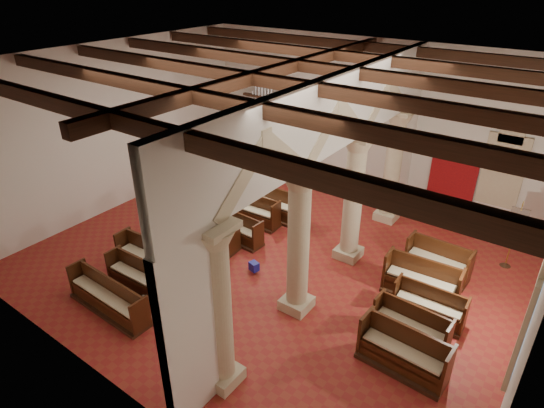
{
  "coord_description": "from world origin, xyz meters",
  "views": [
    {
      "loc": [
        6.87,
        -9.66,
        8.22
      ],
      "look_at": [
        -0.46,
        0.5,
        1.62
      ],
      "focal_mm": 30.0,
      "sensor_mm": 36.0,
      "label": 1
    }
  ],
  "objects_px": {
    "pipe_organ": "(264,141)",
    "processional_banner": "(511,245)",
    "nave_pew_0": "(109,301)",
    "aisle_pew_0": "(403,356)",
    "lectern": "(265,171)"
  },
  "relations": [
    {
      "from": "aisle_pew_0",
      "to": "pipe_organ",
      "type": "bearing_deg",
      "value": 144.72
    },
    {
      "from": "pipe_organ",
      "to": "aisle_pew_0",
      "type": "relative_size",
      "value": 2.13
    },
    {
      "from": "pipe_organ",
      "to": "processional_banner",
      "type": "distance_m",
      "value": 10.62
    },
    {
      "from": "lectern",
      "to": "aisle_pew_0",
      "type": "distance_m",
      "value": 10.46
    },
    {
      "from": "pipe_organ",
      "to": "lectern",
      "type": "height_order",
      "value": "pipe_organ"
    },
    {
      "from": "pipe_organ",
      "to": "nave_pew_0",
      "type": "height_order",
      "value": "pipe_organ"
    },
    {
      "from": "pipe_organ",
      "to": "processional_banner",
      "type": "xyz_separation_m",
      "value": [
        10.48,
        -1.61,
        -0.6
      ]
    },
    {
      "from": "pipe_organ",
      "to": "lectern",
      "type": "distance_m",
      "value": 1.71
    },
    {
      "from": "nave_pew_0",
      "to": "aisle_pew_0",
      "type": "height_order",
      "value": "aisle_pew_0"
    },
    {
      "from": "lectern",
      "to": "aisle_pew_0",
      "type": "bearing_deg",
      "value": -45.48
    },
    {
      "from": "aisle_pew_0",
      "to": "lectern",
      "type": "bearing_deg",
      "value": 146.67
    },
    {
      "from": "pipe_organ",
      "to": "processional_banner",
      "type": "bearing_deg",
      "value": -8.75
    },
    {
      "from": "pipe_organ",
      "to": "aisle_pew_0",
      "type": "height_order",
      "value": "pipe_organ"
    },
    {
      "from": "lectern",
      "to": "nave_pew_0",
      "type": "relative_size",
      "value": 0.52
    },
    {
      "from": "aisle_pew_0",
      "to": "processional_banner",
      "type": "bearing_deg",
      "value": 82.14
    }
  ]
}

